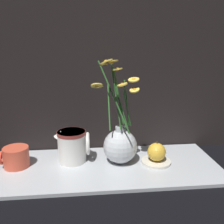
{
  "coord_description": "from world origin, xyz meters",
  "views": [
    {
      "loc": [
        -0.07,
        -0.82,
        0.43
      ],
      "look_at": [
        0.01,
        0.0,
        0.21
      ],
      "focal_mm": 40.0,
      "sensor_mm": 36.0,
      "label": 1
    }
  ],
  "objects_px": {
    "vase_with_flowers": "(120,143)",
    "orange_fruit": "(156,152)",
    "yellow_mug": "(16,157)",
    "ceramic_pitcher": "(73,145)"
  },
  "relations": [
    {
      "from": "vase_with_flowers",
      "to": "ceramic_pitcher",
      "type": "relative_size",
      "value": 2.97
    },
    {
      "from": "vase_with_flowers",
      "to": "ceramic_pitcher",
      "type": "height_order",
      "value": "vase_with_flowers"
    },
    {
      "from": "yellow_mug",
      "to": "ceramic_pitcher",
      "type": "distance_m",
      "value": 0.2
    },
    {
      "from": "vase_with_flowers",
      "to": "yellow_mug",
      "type": "distance_m",
      "value": 0.38
    },
    {
      "from": "orange_fruit",
      "to": "vase_with_flowers",
      "type": "bearing_deg",
      "value": 172.87
    },
    {
      "from": "vase_with_flowers",
      "to": "orange_fruit",
      "type": "distance_m",
      "value": 0.14
    },
    {
      "from": "yellow_mug",
      "to": "orange_fruit",
      "type": "relative_size",
      "value": 1.32
    },
    {
      "from": "ceramic_pitcher",
      "to": "orange_fruit",
      "type": "relative_size",
      "value": 1.71
    },
    {
      "from": "vase_with_flowers",
      "to": "yellow_mug",
      "type": "xyz_separation_m",
      "value": [
        -0.37,
        0.01,
        -0.04
      ]
    },
    {
      "from": "ceramic_pitcher",
      "to": "orange_fruit",
      "type": "bearing_deg",
      "value": -8.03
    }
  ]
}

